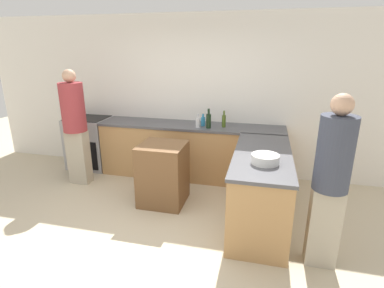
{
  "coord_description": "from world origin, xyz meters",
  "views": [
    {
      "loc": [
        1.19,
        -2.83,
        2.15
      ],
      "look_at": [
        0.32,
        0.71,
        0.98
      ],
      "focal_mm": 28.0,
      "sensor_mm": 36.0,
      "label": 1
    }
  ],
  "objects_px": {
    "mixing_bowl": "(265,159)",
    "vinegar_bottle_clear": "(198,122)",
    "island_table": "(163,174)",
    "dish_soap_bottle": "(203,121)",
    "range_oven": "(90,143)",
    "person_by_range": "(75,124)",
    "person_at_peninsula": "(331,178)",
    "wine_bottle_dark": "(209,120)",
    "olive_oil_bottle": "(224,121)"
  },
  "relations": [
    {
      "from": "island_table",
      "to": "person_by_range",
      "type": "height_order",
      "value": "person_by_range"
    },
    {
      "from": "range_oven",
      "to": "person_by_range",
      "type": "relative_size",
      "value": 0.51
    },
    {
      "from": "range_oven",
      "to": "mixing_bowl",
      "type": "relative_size",
      "value": 3.08
    },
    {
      "from": "olive_oil_bottle",
      "to": "person_by_range",
      "type": "distance_m",
      "value": 2.37
    },
    {
      "from": "wine_bottle_dark",
      "to": "dish_soap_bottle",
      "type": "distance_m",
      "value": 0.18
    },
    {
      "from": "person_at_peninsula",
      "to": "island_table",
      "type": "bearing_deg",
      "value": 156.79
    },
    {
      "from": "range_oven",
      "to": "person_at_peninsula",
      "type": "height_order",
      "value": "person_at_peninsula"
    },
    {
      "from": "vinegar_bottle_clear",
      "to": "olive_oil_bottle",
      "type": "xyz_separation_m",
      "value": [
        0.4,
        0.14,
        0.02
      ]
    },
    {
      "from": "vinegar_bottle_clear",
      "to": "wine_bottle_dark",
      "type": "relative_size",
      "value": 0.71
    },
    {
      "from": "range_oven",
      "to": "person_at_peninsula",
      "type": "relative_size",
      "value": 0.53
    },
    {
      "from": "person_by_range",
      "to": "person_at_peninsula",
      "type": "xyz_separation_m",
      "value": [
        3.57,
        -1.17,
        -0.04
      ]
    },
    {
      "from": "mixing_bowl",
      "to": "vinegar_bottle_clear",
      "type": "height_order",
      "value": "vinegar_bottle_clear"
    },
    {
      "from": "vinegar_bottle_clear",
      "to": "island_table",
      "type": "bearing_deg",
      "value": -111.24
    },
    {
      "from": "person_at_peninsula",
      "to": "mixing_bowl",
      "type": "bearing_deg",
      "value": 151.23
    },
    {
      "from": "vinegar_bottle_clear",
      "to": "dish_soap_bottle",
      "type": "xyz_separation_m",
      "value": [
        0.06,
        0.14,
        -0.01
      ]
    },
    {
      "from": "person_by_range",
      "to": "person_at_peninsula",
      "type": "relative_size",
      "value": 1.04
    },
    {
      "from": "island_table",
      "to": "dish_soap_bottle",
      "type": "distance_m",
      "value": 1.18
    },
    {
      "from": "mixing_bowl",
      "to": "person_at_peninsula",
      "type": "height_order",
      "value": "person_at_peninsula"
    },
    {
      "from": "mixing_bowl",
      "to": "person_at_peninsula",
      "type": "relative_size",
      "value": 0.17
    },
    {
      "from": "range_oven",
      "to": "person_by_range",
      "type": "distance_m",
      "value": 0.89
    },
    {
      "from": "island_table",
      "to": "dish_soap_bottle",
      "type": "xyz_separation_m",
      "value": [
        0.37,
        0.96,
        0.57
      ]
    },
    {
      "from": "range_oven",
      "to": "island_table",
      "type": "bearing_deg",
      "value": -29.03
    },
    {
      "from": "range_oven",
      "to": "vinegar_bottle_clear",
      "type": "bearing_deg",
      "value": -4.52
    },
    {
      "from": "island_table",
      "to": "wine_bottle_dark",
      "type": "bearing_deg",
      "value": 59.68
    },
    {
      "from": "wine_bottle_dark",
      "to": "dish_soap_bottle",
      "type": "height_order",
      "value": "wine_bottle_dark"
    },
    {
      "from": "mixing_bowl",
      "to": "dish_soap_bottle",
      "type": "bearing_deg",
      "value": 124.34
    },
    {
      "from": "wine_bottle_dark",
      "to": "range_oven",
      "type": "bearing_deg",
      "value": 176.21
    },
    {
      "from": "range_oven",
      "to": "mixing_bowl",
      "type": "height_order",
      "value": "mixing_bowl"
    },
    {
      "from": "island_table",
      "to": "person_by_range",
      "type": "relative_size",
      "value": 0.48
    },
    {
      "from": "person_at_peninsula",
      "to": "person_by_range",
      "type": "bearing_deg",
      "value": 161.86
    },
    {
      "from": "mixing_bowl",
      "to": "olive_oil_bottle",
      "type": "height_order",
      "value": "olive_oil_bottle"
    },
    {
      "from": "dish_soap_bottle",
      "to": "olive_oil_bottle",
      "type": "bearing_deg",
      "value": -0.6
    },
    {
      "from": "person_by_range",
      "to": "person_at_peninsula",
      "type": "distance_m",
      "value": 3.75
    },
    {
      "from": "person_by_range",
      "to": "person_at_peninsula",
      "type": "height_order",
      "value": "person_by_range"
    },
    {
      "from": "person_by_range",
      "to": "mixing_bowl",
      "type": "bearing_deg",
      "value": -15.72
    },
    {
      "from": "olive_oil_bottle",
      "to": "dish_soap_bottle",
      "type": "bearing_deg",
      "value": 179.4
    },
    {
      "from": "dish_soap_bottle",
      "to": "person_by_range",
      "type": "distance_m",
      "value": 2.04
    },
    {
      "from": "island_table",
      "to": "olive_oil_bottle",
      "type": "distance_m",
      "value": 1.34
    },
    {
      "from": "wine_bottle_dark",
      "to": "person_by_range",
      "type": "height_order",
      "value": "person_by_range"
    },
    {
      "from": "island_table",
      "to": "vinegar_bottle_clear",
      "type": "relative_size",
      "value": 3.98
    },
    {
      "from": "mixing_bowl",
      "to": "person_by_range",
      "type": "relative_size",
      "value": 0.17
    },
    {
      "from": "island_table",
      "to": "person_at_peninsula",
      "type": "distance_m",
      "value": 2.24
    },
    {
      "from": "person_at_peninsula",
      "to": "olive_oil_bottle",
      "type": "bearing_deg",
      "value": 125.31
    },
    {
      "from": "range_oven",
      "to": "wine_bottle_dark",
      "type": "height_order",
      "value": "wine_bottle_dark"
    },
    {
      "from": "vinegar_bottle_clear",
      "to": "person_at_peninsula",
      "type": "distance_m",
      "value": 2.38
    },
    {
      "from": "island_table",
      "to": "person_by_range",
      "type": "xyz_separation_m",
      "value": [
        -1.56,
        0.31,
        0.56
      ]
    },
    {
      "from": "dish_soap_bottle",
      "to": "island_table",
      "type": "bearing_deg",
      "value": -111.27
    },
    {
      "from": "vinegar_bottle_clear",
      "to": "olive_oil_bottle",
      "type": "distance_m",
      "value": 0.42
    },
    {
      "from": "island_table",
      "to": "wine_bottle_dark",
      "type": "xyz_separation_m",
      "value": [
        0.49,
        0.84,
        0.61
      ]
    },
    {
      "from": "range_oven",
      "to": "vinegar_bottle_clear",
      "type": "relative_size",
      "value": 4.26
    }
  ]
}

